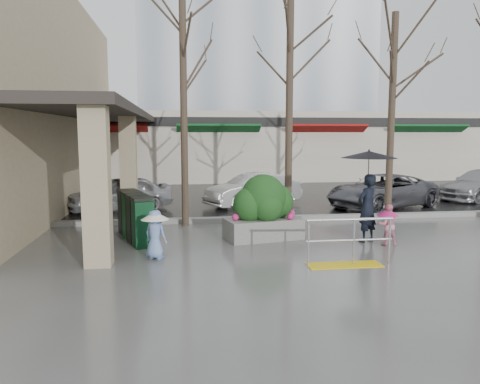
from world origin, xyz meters
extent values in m
plane|color=#51514F|center=(0.00, 0.00, 0.00)|extent=(120.00, 120.00, 0.00)
cube|color=black|center=(0.00, 22.00, 0.01)|extent=(120.00, 36.00, 0.01)
cube|color=gray|center=(0.00, 4.00, 0.07)|extent=(120.00, 0.30, 0.15)
cube|color=#2D2823|center=(-4.80, 8.00, 3.62)|extent=(2.80, 18.00, 0.25)
cube|color=tan|center=(-3.90, -0.50, 1.75)|extent=(0.55, 0.55, 3.50)
cube|color=tan|center=(-3.90, 6.00, 1.75)|extent=(0.55, 0.55, 3.50)
cube|color=beige|center=(2.00, 18.00, 2.00)|extent=(34.00, 6.00, 4.00)
cube|color=maroon|center=(-6.00, 15.10, 2.85)|extent=(4.50, 1.68, 0.87)
cube|color=#0F4C1E|center=(0.00, 15.10, 2.85)|extent=(4.50, 1.68, 0.87)
cube|color=maroon|center=(6.00, 15.10, 2.85)|extent=(4.50, 1.68, 0.87)
cube|color=#0F4C1E|center=(12.00, 15.10, 2.85)|extent=(4.50, 1.68, 0.87)
cube|color=black|center=(2.00, 15.10, 3.40)|extent=(34.00, 0.35, 0.50)
cube|color=#8C99A8|center=(4.00, 30.00, 12.50)|extent=(18.00, 12.00, 25.00)
cube|color=yellow|center=(1.30, -1.20, 0.01)|extent=(1.60, 0.50, 0.02)
cylinder|color=silver|center=(0.50, -1.20, 0.50)|extent=(0.05, 0.05, 1.00)
cylinder|color=silver|center=(1.50, -1.20, 0.50)|extent=(0.05, 0.05, 1.00)
cylinder|color=silver|center=(2.30, -1.20, 0.50)|extent=(0.05, 0.05, 1.00)
cylinder|color=silver|center=(1.40, -1.20, 1.00)|extent=(1.90, 0.06, 0.06)
cylinder|color=silver|center=(1.40, -1.20, 0.55)|extent=(1.90, 0.04, 0.04)
cylinder|color=#382B21|center=(-2.00, 3.60, 3.40)|extent=(0.22, 0.22, 6.80)
cylinder|color=#382B21|center=(1.20, 3.60, 3.50)|extent=(0.22, 0.22, 7.00)
cylinder|color=#382B21|center=(4.50, 3.60, 3.25)|extent=(0.22, 0.22, 6.50)
imported|color=black|center=(2.63, 0.84, 0.88)|extent=(0.77, 0.70, 1.77)
cylinder|color=black|center=(2.63, 0.84, 1.80)|extent=(0.02, 0.02, 1.12)
cone|color=black|center=(2.63, 0.84, 2.27)|extent=(1.44, 1.44, 0.18)
sphere|color=black|center=(2.63, 0.84, 2.38)|extent=(0.05, 0.05, 0.05)
imported|color=pink|center=(3.00, 0.41, 0.52)|extent=(0.55, 0.46, 1.04)
cylinder|color=black|center=(3.00, 0.41, 0.71)|extent=(0.02, 0.02, 0.45)
cone|color=#D82277|center=(3.00, 0.41, 0.85)|extent=(0.55, 0.55, 0.18)
sphere|color=black|center=(3.00, 0.41, 0.96)|extent=(0.05, 0.05, 0.05)
imported|color=#7495CF|center=(-2.73, -0.10, 0.55)|extent=(0.65, 0.60, 1.11)
cylinder|color=black|center=(-2.73, -0.10, 0.81)|extent=(0.02, 0.02, 0.52)
cone|color=white|center=(-2.73, -0.10, 0.98)|extent=(0.63, 0.63, 0.18)
sphere|color=black|center=(-2.73, -0.10, 1.09)|extent=(0.05, 0.05, 0.05)
cube|color=slate|center=(0.03, 1.53, 0.28)|extent=(2.15, 1.40, 0.55)
ellipsoid|color=#133C13|center=(0.03, 1.53, 1.10)|extent=(1.21, 1.09, 1.27)
sphere|color=#133C13|center=(-0.35, 1.42, 0.95)|extent=(0.87, 0.87, 0.87)
sphere|color=#133C13|center=(0.42, 1.69, 0.96)|extent=(0.92, 0.92, 0.92)
cube|color=#0B341A|center=(-3.08, 1.02, 0.58)|extent=(0.59, 0.59, 1.16)
cube|color=black|center=(-3.08, 1.02, 1.21)|extent=(0.63, 0.63, 0.08)
cube|color=black|center=(-3.26, 1.57, 0.58)|extent=(0.59, 0.59, 1.16)
cube|color=black|center=(-3.26, 1.57, 1.21)|extent=(0.63, 0.63, 0.08)
cube|color=#0D3C17|center=(-3.43, 2.12, 0.58)|extent=(0.59, 0.59, 1.16)
cube|color=black|center=(-3.43, 2.12, 1.21)|extent=(0.63, 0.63, 0.08)
cube|color=black|center=(-3.61, 2.67, 0.58)|extent=(0.59, 0.59, 1.16)
cube|color=black|center=(-3.61, 2.67, 1.21)|extent=(0.63, 0.63, 0.08)
imported|color=#A8A8AD|center=(-4.30, 6.66, 0.63)|extent=(3.98, 2.68, 1.26)
imported|color=silver|center=(0.67, 7.10, 0.63)|extent=(4.02, 2.88, 1.26)
imported|color=#57595F|center=(5.43, 6.10, 0.63)|extent=(4.99, 3.80, 1.26)
camera|label=1|loc=(-2.19, -10.54, 2.83)|focal=35.00mm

